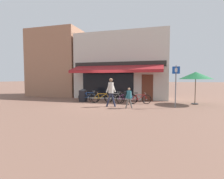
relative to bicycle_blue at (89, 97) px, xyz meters
name	(u,v)px	position (x,y,z in m)	size (l,w,h in m)	color
ground_plane	(102,104)	(1.31, -0.67, -0.39)	(160.00, 160.00, 0.00)	brown
shop_front	(122,66)	(1.66, 3.71, 2.52)	(8.27, 4.61, 5.82)	beige
neighbour_building	(59,64)	(-5.32, 4.22, 2.95)	(5.30, 4.00, 6.69)	#9E7056
bike_rack_rail	(115,96)	(1.96, 0.24, 0.10)	(4.38, 0.04, 0.57)	#47494F
bicycle_blue	(89,97)	(0.00, 0.00, 0.00)	(1.74, 0.52, 0.87)	black
bicycle_orange	(101,98)	(0.98, 0.02, -0.02)	(1.65, 0.97, 0.84)	black
bicycle_silver	(114,98)	(1.95, 0.14, -0.01)	(1.68, 0.70, 0.85)	black
bicycle_purple	(126,99)	(2.81, 0.06, -0.03)	(1.70, 0.61, 0.79)	black
bicycle_red	(139,99)	(3.79, 0.15, -0.03)	(1.61, 0.62, 0.80)	black
pedestrian_adult	(111,89)	(2.20, -1.54, 0.73)	(0.65, 0.44, 1.82)	#282D47
pedestrian_child	(128,96)	(3.38, -1.80, 0.38)	(0.52, 0.45, 1.25)	slate
litter_bin	(83,95)	(-0.57, 0.16, 0.11)	(0.64, 0.64, 0.99)	black
parking_sign	(176,82)	(6.10, -0.79, 1.18)	(0.44, 0.07, 2.58)	slate
cafe_parasol	(196,76)	(7.51, 1.08, 1.59)	(2.24, 2.24, 2.24)	#4C3D2D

